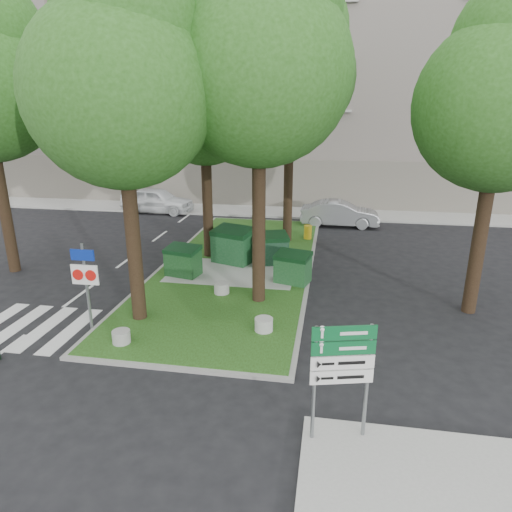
% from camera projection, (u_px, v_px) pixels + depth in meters
% --- Properties ---
extents(ground, '(120.00, 120.00, 0.00)m').
position_uv_depth(ground, '(156.00, 367.00, 11.96)').
color(ground, black).
rests_on(ground, ground).
extents(median_island, '(6.00, 16.00, 0.12)m').
position_uv_depth(median_island, '(237.00, 266.00, 19.35)').
color(median_island, '#233F12').
rests_on(median_island, ground).
extents(median_kerb, '(6.30, 16.30, 0.10)m').
position_uv_depth(median_kerb, '(237.00, 266.00, 19.35)').
color(median_kerb, gray).
rests_on(median_kerb, ground).
extents(sidewalk_corner, '(5.00, 4.00, 0.12)m').
position_uv_depth(sidewalk_corner, '(446.00, 512.00, 7.63)').
color(sidewalk_corner, '#999993').
rests_on(sidewalk_corner, ground).
extents(building_sidewalk, '(42.00, 3.00, 0.12)m').
position_uv_depth(building_sidewalk, '(263.00, 211.00, 29.25)').
color(building_sidewalk, '#999993').
rests_on(building_sidewalk, ground).
extents(zebra_crossing, '(5.00, 3.00, 0.01)m').
position_uv_depth(zebra_crossing, '(58.00, 329.00, 13.96)').
color(zebra_crossing, silver).
rests_on(zebra_crossing, ground).
extents(apartment_building, '(41.00, 12.00, 16.00)m').
position_uv_depth(apartment_building, '(279.00, 84.00, 33.78)').
color(apartment_building, tan).
rests_on(apartment_building, ground).
extents(tree_median_near_left, '(5.20, 5.20, 10.53)m').
position_uv_depth(tree_median_near_left, '(123.00, 74.00, 12.28)').
color(tree_median_near_left, black).
rests_on(tree_median_near_left, ground).
extents(tree_median_near_right, '(5.60, 5.60, 11.46)m').
position_uv_depth(tree_median_near_right, '(262.00, 53.00, 13.38)').
color(tree_median_near_right, black).
rests_on(tree_median_near_right, ground).
extents(tree_median_mid, '(4.80, 4.80, 9.99)m').
position_uv_depth(tree_median_mid, '(206.00, 93.00, 18.39)').
color(tree_median_mid, black).
rests_on(tree_median_mid, ground).
extents(tree_median_far, '(5.80, 5.80, 11.93)m').
position_uv_depth(tree_median_far, '(293.00, 63.00, 20.26)').
color(tree_median_far, black).
rests_on(tree_median_far, ground).
extents(tree_street_right, '(5.00, 5.00, 10.06)m').
position_uv_depth(tree_street_right, '(506.00, 88.00, 13.05)').
color(tree_street_right, black).
rests_on(tree_street_right, ground).
extents(dumpster_a, '(1.47, 1.18, 1.21)m').
position_uv_depth(dumpster_a, '(183.00, 261.00, 17.94)').
color(dumpster_a, '#0F3914').
rests_on(dumpster_a, median_island).
extents(dumpster_b, '(1.94, 1.63, 1.53)m').
position_uv_depth(dumpster_b, '(233.00, 245.00, 19.41)').
color(dumpster_b, '#13441F').
rests_on(dumpster_b, median_island).
extents(dumpster_c, '(1.67, 1.41, 1.33)m').
position_uv_depth(dumpster_c, '(271.00, 249.00, 19.30)').
color(dumpster_c, black).
rests_on(dumpster_c, median_island).
extents(dumpster_d, '(1.48, 1.21, 1.20)m').
position_uv_depth(dumpster_d, '(293.00, 268.00, 17.21)').
color(dumpster_d, '#14421C').
rests_on(dumpster_d, median_island).
extents(bollard_left, '(0.51, 0.51, 0.36)m').
position_uv_depth(bollard_left, '(121.00, 337.00, 12.89)').
color(bollard_left, '#979692').
rests_on(bollard_left, median_island).
extents(bollard_right, '(0.55, 0.55, 0.39)m').
position_uv_depth(bollard_right, '(264.00, 324.00, 13.59)').
color(bollard_right, '#A7A6A1').
rests_on(bollard_right, median_island).
extents(bollard_mid, '(0.55, 0.55, 0.39)m').
position_uv_depth(bollard_mid, '(222.00, 288.00, 16.30)').
color(bollard_mid, gray).
rests_on(bollard_mid, median_island).
extents(litter_bin, '(0.39, 0.39, 0.69)m').
position_uv_depth(litter_bin, '(308.00, 232.00, 22.93)').
color(litter_bin, yellow).
rests_on(litter_bin, median_island).
extents(traffic_sign_pole, '(0.83, 0.09, 2.76)m').
position_uv_depth(traffic_sign_pole, '(86.00, 276.00, 13.35)').
color(traffic_sign_pole, slate).
rests_on(traffic_sign_pole, ground).
extents(directional_sign, '(1.22, 0.35, 2.49)m').
position_uv_depth(directional_sign, '(342.00, 365.00, 8.78)').
color(directional_sign, slate).
rests_on(directional_sign, sidewalk_corner).
extents(car_white, '(4.81, 2.35, 1.58)m').
position_uv_depth(car_white, '(157.00, 200.00, 29.03)').
color(car_white, white).
rests_on(car_white, ground).
extents(car_silver, '(4.37, 1.55, 1.44)m').
position_uv_depth(car_silver, '(340.00, 214.00, 25.73)').
color(car_silver, '#919398').
rests_on(car_silver, ground).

